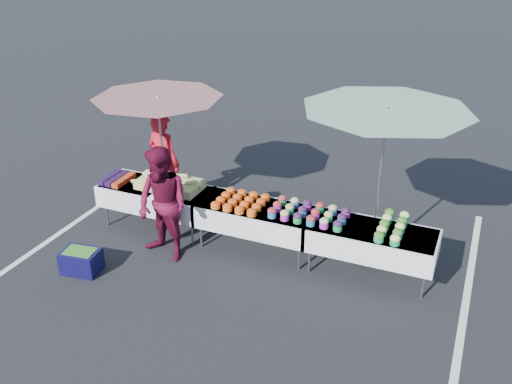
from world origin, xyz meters
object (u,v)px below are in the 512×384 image
at_px(table_left, 156,196).
at_px(vendor, 164,162).
at_px(table_center, 256,216).
at_px(storage_bin, 81,261).
at_px(table_right, 371,240).
at_px(customer, 163,205).
at_px(umbrella_left, 159,108).
at_px(umbrella_right, 386,123).

relative_size(table_left, vendor, 1.04).
bearing_deg(table_center, storage_bin, -143.07).
xyz_separation_m(table_left, table_right, (3.60, 0.00, 0.00)).
distance_m(table_center, customer, 1.44).
distance_m(table_right, vendor, 3.89).
xyz_separation_m(customer, umbrella_left, (-0.70, 1.15, 1.08)).
bearing_deg(umbrella_right, customer, -158.69).
bearing_deg(table_center, umbrella_right, 12.80).
relative_size(table_right, customer, 1.04).
bearing_deg(vendor, table_center, 175.48).
xyz_separation_m(table_left, umbrella_right, (3.56, 0.40, 1.63)).
distance_m(table_left, table_center, 1.80).
relative_size(table_right, umbrella_right, 0.76).
bearing_deg(vendor, table_left, 121.86).
xyz_separation_m(table_right, umbrella_right, (-0.04, 0.40, 1.63)).
height_order(table_center, customer, customer).
bearing_deg(table_left, storage_bin, -101.60).
height_order(table_right, customer, customer).
distance_m(umbrella_left, umbrella_right, 3.65).
height_order(customer, storage_bin, customer).
relative_size(umbrella_left, umbrella_right, 1.05).
distance_m(table_right, umbrella_left, 3.95).
bearing_deg(table_right, umbrella_right, 95.61).
relative_size(vendor, umbrella_right, 0.73).
relative_size(table_left, table_center, 1.00).
bearing_deg(table_right, umbrella_left, 173.80).
xyz_separation_m(table_right, storage_bin, (-3.93, -1.60, -0.40)).
bearing_deg(customer, vendor, 135.91).
bearing_deg(customer, table_center, 47.48).
bearing_deg(umbrella_right, table_left, -173.59).
height_order(table_right, umbrella_right, umbrella_right).
bearing_deg(storage_bin, umbrella_right, 19.07).
relative_size(table_left, storage_bin, 3.16).
bearing_deg(umbrella_left, vendor, 118.66).
bearing_deg(table_left, table_right, 0.00).
height_order(vendor, umbrella_right, umbrella_right).
xyz_separation_m(vendor, customer, (0.83, -1.40, -0.00)).
distance_m(vendor, umbrella_left, 1.11).
bearing_deg(storage_bin, table_center, 28.79).
bearing_deg(umbrella_left, umbrella_right, -0.00).
height_order(table_left, umbrella_right, umbrella_right).
xyz_separation_m(vendor, umbrella_left, (0.14, -0.25, 1.07)).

